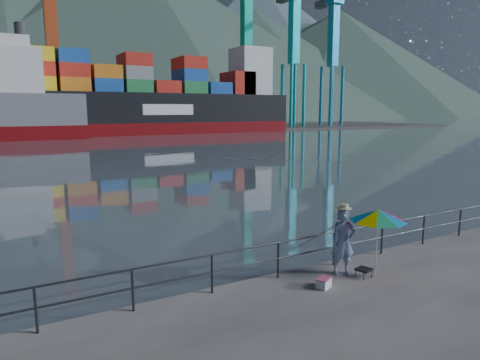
% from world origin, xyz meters
% --- Properties ---
extents(harbor_water, '(500.00, 280.00, 0.00)m').
position_xyz_m(harbor_water, '(0.00, 130.00, 0.00)').
color(harbor_water, slate).
rests_on(harbor_water, ground).
extents(far_dock, '(200.00, 40.00, 0.40)m').
position_xyz_m(far_dock, '(10.00, 93.00, 0.00)').
color(far_dock, '#514F4C').
rests_on(far_dock, ground).
extents(guardrail, '(22.00, 0.06, 1.03)m').
position_xyz_m(guardrail, '(0.00, 1.70, 0.52)').
color(guardrail, '#2D3033').
rests_on(guardrail, ground).
extents(mountains, '(600.00, 332.80, 80.00)m').
position_xyz_m(mountains, '(38.82, 207.75, 35.55)').
color(mountains, '#385147').
rests_on(mountains, ground).
extents(port_cranes, '(116.00, 28.00, 38.40)m').
position_xyz_m(port_cranes, '(31.00, 84.00, 16.00)').
color(port_cranes, '#BE3F18').
rests_on(port_cranes, ground).
extents(container_stacks, '(58.00, 8.40, 7.80)m').
position_xyz_m(container_stacks, '(31.17, 93.92, 3.03)').
color(container_stacks, '#267F3F').
rests_on(container_stacks, ground).
extents(fisherman, '(0.78, 0.63, 1.86)m').
position_xyz_m(fisherman, '(2.73, 1.04, 0.93)').
color(fisherman, navy).
rests_on(fisherman, ground).
extents(beach_umbrella, '(1.70, 1.70, 1.90)m').
position_xyz_m(beach_umbrella, '(3.40, 0.45, 1.74)').
color(beach_umbrella, white).
rests_on(beach_umbrella, ground).
extents(folding_stool, '(0.47, 0.47, 0.25)m').
position_xyz_m(folding_stool, '(3.08, 0.56, 0.13)').
color(folding_stool, black).
rests_on(folding_stool, ground).
extents(cooler_bag, '(0.48, 0.41, 0.23)m').
position_xyz_m(cooler_bag, '(1.66, 0.56, 0.12)').
color(cooler_bag, silver).
rests_on(cooler_bag, ground).
extents(fishing_rod, '(0.33, 1.89, 1.34)m').
position_xyz_m(fishing_rod, '(2.73, 2.02, 0.00)').
color(fishing_rod, black).
rests_on(fishing_rod, ground).
extents(container_ship, '(54.37, 9.06, 18.10)m').
position_xyz_m(container_ship, '(24.75, 75.05, 5.88)').
color(container_ship, '#65070A').
rests_on(container_ship, ground).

